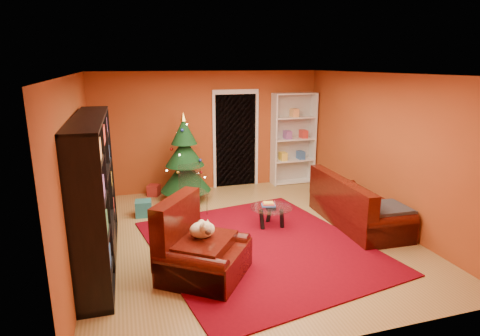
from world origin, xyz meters
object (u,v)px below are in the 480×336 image
object	(u,v)px
dog	(202,230)
rug	(260,246)
christmas_tree	(185,159)
gift_box_green	(189,195)
gift_box_red	(154,190)
coffee_table	(271,217)
acrylic_chair	(194,193)
white_bookshelf	(293,139)
armchair	(204,247)
media_unit	(95,193)
sofa	(359,200)
gift_box_teal	(144,208)

from	to	relation	value
dog	rug	bearing A→B (deg)	-24.73
christmas_tree	gift_box_green	distance (m)	0.76
gift_box_green	gift_box_red	size ratio (longest dim) A/B	1.15
coffee_table	acrylic_chair	xyz separation A→B (m)	(-1.16, 0.97, 0.24)
dog	gift_box_green	bearing A→B (deg)	30.29
white_bookshelf	armchair	distance (m)	4.70
media_unit	coffee_table	bearing A→B (deg)	10.90
gift_box_red	armchair	xyz separation A→B (m)	(0.35, -3.62, 0.31)
christmas_tree	armchair	world-z (taller)	christmas_tree
rug	dog	size ratio (longest dim) A/B	8.90
gift_box_red	sofa	distance (m)	4.23
gift_box_green	armchair	size ratio (longest dim) A/B	0.25
sofa	armchair	bearing A→B (deg)	110.74
coffee_table	rug	bearing A→B (deg)	-123.26
media_unit	white_bookshelf	distance (m)	5.09
acrylic_chair	christmas_tree	bearing A→B (deg)	80.21
media_unit	white_bookshelf	bearing A→B (deg)	34.94
media_unit	gift_box_green	xyz separation A→B (m)	(1.64, 2.24, -0.91)
dog	coffee_table	world-z (taller)	dog
gift_box_teal	coffee_table	size ratio (longest dim) A/B	0.40
rug	coffee_table	xyz separation A→B (m)	(0.44, 0.68, 0.18)
gift_box_green	gift_box_red	xyz separation A→B (m)	(-0.66, 0.56, -0.02)
gift_box_teal	armchair	xyz separation A→B (m)	(0.64, -2.48, 0.28)
gift_box_red	sofa	bearing A→B (deg)	-38.41
rug	acrylic_chair	distance (m)	1.84
gift_box_teal	dog	bearing A→B (deg)	-75.40
rug	acrylic_chair	xyz separation A→B (m)	(-0.72, 1.65, 0.42)
christmas_tree	coffee_table	bearing A→B (deg)	-56.94
armchair	white_bookshelf	bearing A→B (deg)	-1.98
gift_box_green	coffee_table	world-z (taller)	coffee_table
armchair	dog	distance (m)	0.22
gift_box_red	white_bookshelf	bearing A→B (deg)	0.65
gift_box_red	coffee_table	world-z (taller)	coffee_table
gift_box_red	coffee_table	xyz separation A→B (m)	(1.79, -2.32, 0.07)
rug	sofa	distance (m)	2.04
media_unit	christmas_tree	world-z (taller)	media_unit
gift_box_red	white_bookshelf	world-z (taller)	white_bookshelf
gift_box_red	coffee_table	distance (m)	2.93
media_unit	gift_box_green	bearing A→B (deg)	54.85
armchair	dog	bearing A→B (deg)	45.00
media_unit	gift_box_green	world-z (taller)	media_unit
gift_box_green	acrylic_chair	xyz separation A→B (m)	(-0.02, -0.79, 0.29)
armchair	sofa	world-z (taller)	sofa
sofa	white_bookshelf	bearing A→B (deg)	3.54
christmas_tree	gift_box_teal	size ratio (longest dim) A/B	6.27
armchair	acrylic_chair	distance (m)	2.29
gift_box_red	acrylic_chair	xyz separation A→B (m)	(0.63, -1.35, 0.31)
gift_box_teal	sofa	size ratio (longest dim) A/B	0.14
gift_box_red	coffee_table	bearing A→B (deg)	-52.28
christmas_tree	gift_box_red	bearing A→B (deg)	140.52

